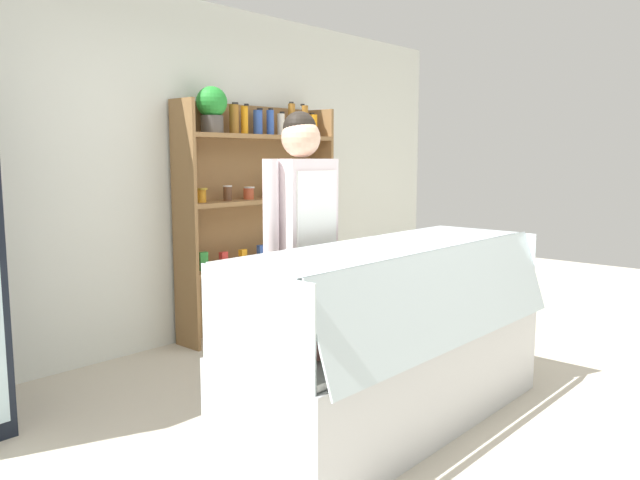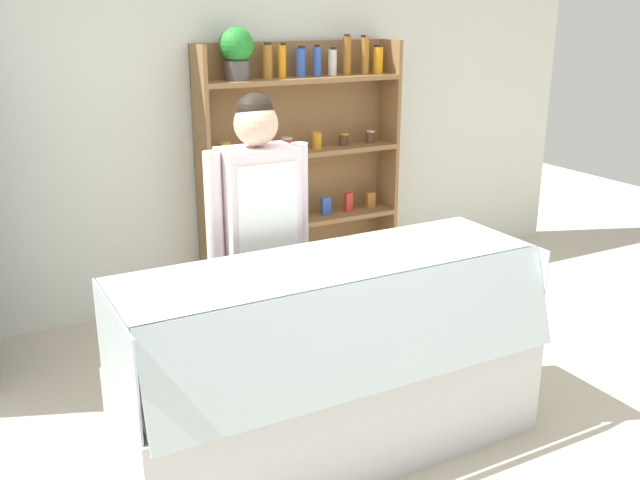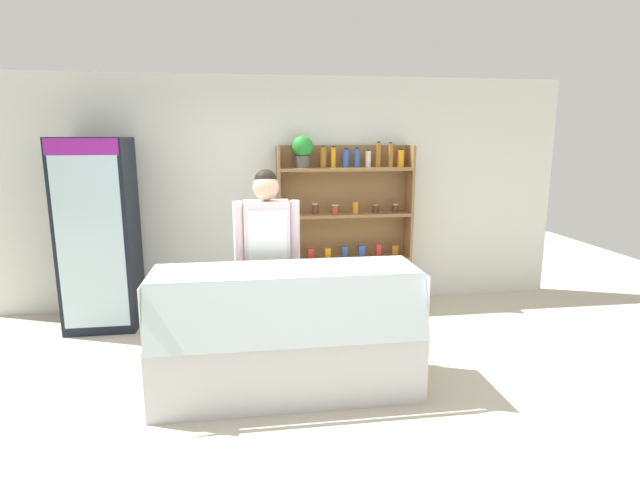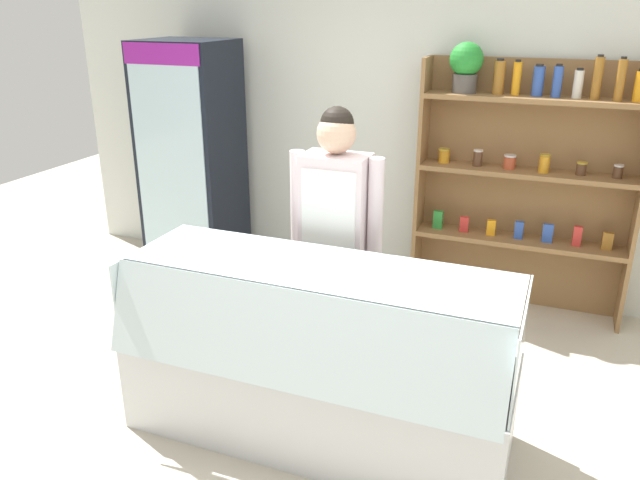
{
  "view_description": "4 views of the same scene",
  "coord_description": "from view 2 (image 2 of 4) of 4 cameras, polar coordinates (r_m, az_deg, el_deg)",
  "views": [
    {
      "loc": [
        -2.91,
        -1.96,
        1.48
      ],
      "look_at": [
        0.05,
        0.69,
        0.95
      ],
      "focal_mm": 35.0,
      "sensor_mm": 36.0,
      "label": 1
    },
    {
      "loc": [
        -1.71,
        -2.77,
        2.14
      ],
      "look_at": [
        -0.0,
        0.37,
        0.98
      ],
      "focal_mm": 40.0,
      "sensor_mm": 36.0,
      "label": 2
    },
    {
      "loc": [
        -0.44,
        -3.76,
        2.01
      ],
      "look_at": [
        0.18,
        0.46,
        1.13
      ],
      "focal_mm": 28.0,
      "sensor_mm": 36.0,
      "label": 3
    },
    {
      "loc": [
        0.94,
        -2.76,
        2.29
      ],
      "look_at": [
        -0.35,
        0.47,
        0.96
      ],
      "focal_mm": 35.0,
      "sensor_mm": 36.0,
      "label": 4
    }
  ],
  "objects": [
    {
      "name": "back_wall",
      "position": [
        5.3,
        -9.49,
        9.22
      ],
      "size": [
        6.8,
        0.1,
        2.7
      ],
      "primitive_type": "cube",
      "color": "silver",
      "rests_on": "ground"
    },
    {
      "name": "shop_clerk",
      "position": [
        3.77,
        -4.89,
        0.93
      ],
      "size": [
        0.58,
        0.25,
        1.74
      ],
      "color": "#2D2D38",
      "rests_on": "ground"
    },
    {
      "name": "deli_display_case",
      "position": [
        3.63,
        0.96,
        -12.24
      ],
      "size": [
        2.08,
        0.8,
        1.01
      ],
      "color": "silver",
      "rests_on": "ground"
    },
    {
      "name": "ground_plane",
      "position": [
        3.9,
        2.72,
        -15.31
      ],
      "size": [
        12.0,
        12.0,
        0.0
      ],
      "primitive_type": "plane",
      "color": "beige"
    },
    {
      "name": "shelving_unit",
      "position": [
        5.42,
        -2.14,
        7.34
      ],
      "size": [
        1.59,
        0.29,
        2.02
      ],
      "color": "olive",
      "rests_on": "ground"
    }
  ]
}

